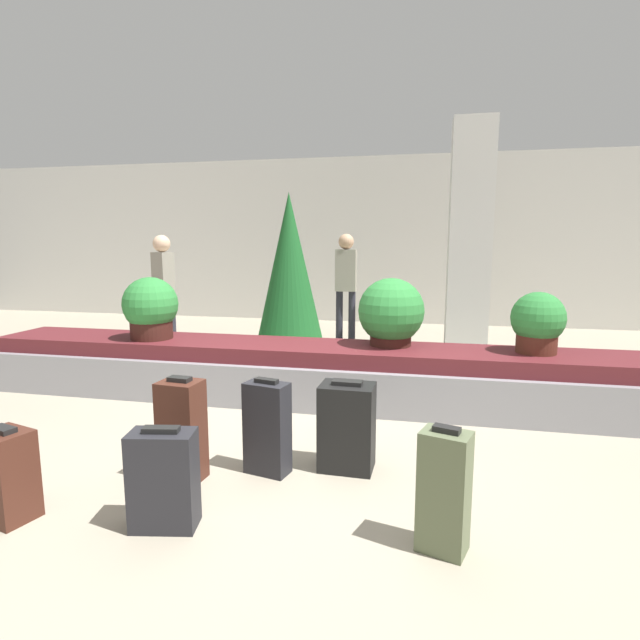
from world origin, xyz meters
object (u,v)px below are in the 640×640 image
(suitcase_1, at_px, (164,480))
(suitcase_5, at_px, (444,491))
(suitcase_4, at_px, (7,475))
(traveler_1, at_px, (164,284))
(suitcase_0, at_px, (267,428))
(suitcase_3, at_px, (347,427))
(potted_plant_1, at_px, (391,313))
(potted_plant_0, at_px, (538,322))
(potted_plant_2, at_px, (151,309))
(decorated_tree, at_px, (289,270))
(traveler_0, at_px, (346,278))
(suitcase_2, at_px, (182,431))
(pillar, at_px, (469,240))

(suitcase_1, relative_size, suitcase_5, 0.87)
(suitcase_4, height_order, traveler_1, traveler_1)
(suitcase_4, bearing_deg, suitcase_0, 49.49)
(suitcase_3, distance_m, potted_plant_1, 1.71)
(suitcase_0, relative_size, suitcase_4, 1.21)
(potted_plant_0, relative_size, traveler_1, 0.34)
(suitcase_1, relative_size, potted_plant_2, 0.90)
(suitcase_5, bearing_deg, suitcase_1, -157.88)
(suitcase_1, bearing_deg, decorated_tree, 85.32)
(suitcase_1, height_order, decorated_tree, decorated_tree)
(suitcase_0, height_order, suitcase_4, suitcase_0)
(potted_plant_0, bearing_deg, suitcase_4, -142.12)
(suitcase_0, height_order, traveler_0, traveler_0)
(suitcase_3, bearing_deg, potted_plant_0, 46.97)
(suitcase_2, xyz_separation_m, traveler_0, (0.33, 4.81, 0.68))
(suitcase_2, relative_size, suitcase_4, 1.29)
(suitcase_1, distance_m, decorated_tree, 4.27)
(suitcase_2, bearing_deg, suitcase_3, 25.76)
(suitcase_1, xyz_separation_m, suitcase_2, (-0.17, 0.54, 0.06))
(suitcase_2, distance_m, potted_plant_1, 2.40)
(suitcase_2, relative_size, potted_plant_0, 1.26)
(suitcase_1, xyz_separation_m, suitcase_5, (1.51, 0.10, 0.04))
(potted_plant_1, height_order, decorated_tree, decorated_tree)
(suitcase_5, height_order, traveler_0, traveler_0)
(potted_plant_0, distance_m, potted_plant_1, 1.34)
(potted_plant_1, xyz_separation_m, decorated_tree, (-1.48, 1.62, 0.32))
(pillar, relative_size, suitcase_3, 5.01)
(suitcase_3, xyz_separation_m, potted_plant_1, (0.18, 1.60, 0.58))
(suitcase_0, xyz_separation_m, suitcase_1, (-0.35, -0.76, -0.04))
(suitcase_0, relative_size, potted_plant_0, 1.18)
(suitcase_2, distance_m, potted_plant_2, 2.28)
(traveler_1, bearing_deg, pillar, -135.51)
(pillar, height_order, potted_plant_1, pillar)
(pillar, bearing_deg, traveler_0, 165.20)
(potted_plant_0, distance_m, traveler_0, 3.65)
(suitcase_5, relative_size, traveler_1, 0.40)
(suitcase_3, height_order, decorated_tree, decorated_tree)
(suitcase_0, relative_size, suitcase_3, 1.05)
(suitcase_4, distance_m, potted_plant_2, 2.60)
(potted_plant_2, relative_size, decorated_tree, 0.29)
(pillar, relative_size, potted_plant_0, 5.66)
(suitcase_5, height_order, potted_plant_0, potted_plant_0)
(potted_plant_2, bearing_deg, suitcase_0, -41.75)
(potted_plant_0, bearing_deg, suitcase_5, -110.60)
(suitcase_2, bearing_deg, pillar, 69.17)
(suitcase_2, xyz_separation_m, potted_plant_1, (1.23, 1.99, 0.54))
(suitcase_4, bearing_deg, suitcase_1, 21.90)
(suitcase_0, relative_size, suitcase_5, 1.00)
(traveler_1, bearing_deg, suitcase_3, 167.02)
(suitcase_3, bearing_deg, pillar, 76.41)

